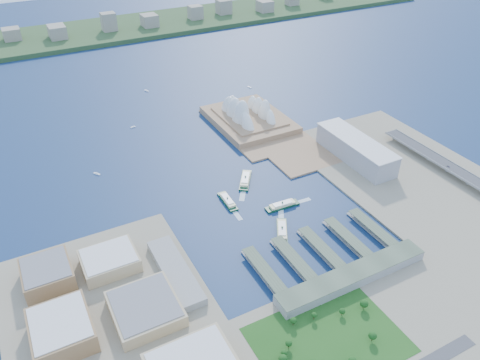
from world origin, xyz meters
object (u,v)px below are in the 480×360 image
opera_house (249,108)px  ferry_c (282,229)px  ferry_a (227,200)px  ferry_b (245,179)px  toaster_building (356,149)px  ferry_d (282,204)px  car_c (448,166)px

opera_house → ferry_c: size_ratio=3.39×
opera_house → ferry_a: size_ratio=3.66×
ferry_b → opera_house: bearing=94.4°
toaster_building → ferry_c: bearing=-153.8°
opera_house → ferry_b: opera_house is taller
ferry_b → ferry_c: ferry_b is taller
toaster_building → ferry_b: (-190.27, 29.03, -15.23)m
toaster_building → ferry_a: toaster_building is taller
ferry_d → toaster_building: bearing=-70.4°
opera_house → ferry_d: 268.52m
opera_house → ferry_c: 322.94m
ferry_d → ferry_b: bearing=13.4°
toaster_building → car_c: toaster_building is taller
opera_house → toaster_building: 219.62m
ferry_c → ferry_d: ferry_c is taller
ferry_a → car_c: 353.77m
toaster_building → ferry_c: size_ratio=2.92×
ferry_d → opera_house: bearing=-15.9°
car_c → ferry_c: bearing=-0.4°
toaster_building → ferry_d: bearing=-163.0°
ferry_c → car_c: size_ratio=11.42×
toaster_building → ferry_d: 183.28m
opera_house → ferry_b: bearing=-120.4°
ferry_a → car_c: size_ratio=10.60×
ferry_c → ferry_d: 56.05m
ferry_d → car_c: bearing=-97.6°
toaster_building → ferry_b: 193.08m
toaster_building → ferry_b: bearing=171.3°
opera_house → toaster_building: bearing=-65.8°
ferry_a → ferry_d: bearing=-33.5°
opera_house → toaster_building: size_ratio=1.16×
car_c → toaster_building: bearing=-45.6°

